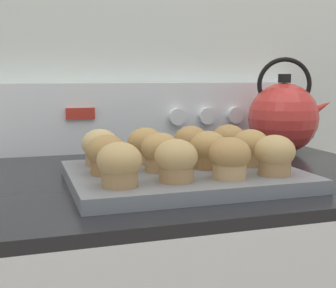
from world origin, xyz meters
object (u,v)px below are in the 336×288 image
at_px(muffin_r1_c3, 251,148).
at_px(muffin_r2_c1, 146,145).
at_px(muffin_r0_c3, 275,155).
at_px(muffin_r0_c1, 176,161).
at_px(muffin_r0_c2, 228,158).
at_px(muffin_r2_c0, 100,147).
at_px(tea_kettle, 284,116).
at_px(muffin_r1_c1, 160,152).
at_px(muffin_pan, 183,176).
at_px(muffin_r2_c3, 229,141).
at_px(muffin_r1_c0, 106,155).
at_px(muffin_r1_c2, 208,150).
at_px(muffin_r2_c2, 190,143).
at_px(muffin_r0_c0, 119,165).

height_order(muffin_r1_c3, muffin_r2_c1, same).
distance_m(muffin_r0_c3, muffin_r1_c3, 0.08).
xyz_separation_m(muffin_r0_c1, muffin_r0_c2, (0.08, -0.00, 0.00)).
height_order(muffin_r0_c1, muffin_r2_c0, same).
relative_size(muffin_r2_c0, tea_kettle, 0.29).
bearing_deg(muffin_r0_c3, muffin_r1_c1, 152.97).
relative_size(muffin_r0_c1, muffin_r2_c0, 1.00).
xyz_separation_m(muffin_r0_c3, muffin_r2_c1, (-0.17, 0.17, 0.00)).
relative_size(muffin_pan, muffin_r1_c3, 5.87).
distance_m(muffin_r0_c2, muffin_r2_c3, 0.19).
bearing_deg(muffin_r0_c3, muffin_r2_c1, 135.03).
distance_m(muffin_r1_c0, muffin_r1_c3, 0.26).
bearing_deg(muffin_r1_c0, muffin_r0_c3, -18.81).
xyz_separation_m(muffin_pan, muffin_r1_c2, (0.04, -0.00, 0.04)).
xyz_separation_m(muffin_r0_c3, muffin_r1_c0, (-0.25, 0.09, 0.00)).
relative_size(muffin_r1_c2, muffin_r2_c3, 1.00).
height_order(muffin_r2_c1, muffin_r2_c2, same).
bearing_deg(muffin_r2_c1, muffin_r0_c2, -63.21).
distance_m(muffin_r0_c2, muffin_r2_c2, 0.17).
bearing_deg(muffin_r0_c2, muffin_r1_c0, 152.59).
height_order(muffin_pan, muffin_r2_c2, muffin_r2_c2).
bearing_deg(tea_kettle, muffin_r0_c0, -145.62).
bearing_deg(muffin_r2_c0, muffin_r2_c1, 0.26).
xyz_separation_m(muffin_r1_c1, muffin_r2_c3, (0.16, 0.09, 0.00)).
height_order(muffin_r0_c1, muffin_r1_c3, same).
bearing_deg(muffin_r1_c1, muffin_r0_c0, -134.78).
bearing_deg(muffin_r1_c3, muffin_r0_c2, -133.71).
distance_m(muffin_r0_c0, muffin_r1_c1, 0.12).
bearing_deg(muffin_r0_c1, muffin_r2_c3, 45.76).
xyz_separation_m(muffin_r2_c1, tea_kettle, (0.37, 0.14, 0.03)).
xyz_separation_m(muffin_r1_c3, muffin_r2_c3, (-0.00, 0.09, 0.00)).
bearing_deg(muffin_r1_c0, muffin_pan, -1.25).
bearing_deg(muffin_r1_c3, muffin_r1_c0, 179.34).
xyz_separation_m(muffin_pan, muffin_r0_c2, (0.04, -0.09, 0.04)).
relative_size(muffin_pan, muffin_r2_c0, 5.87).
height_order(muffin_r0_c0, muffin_r2_c3, same).
bearing_deg(tea_kettle, muffin_r2_c1, -159.32).
distance_m(muffin_pan, muffin_r2_c3, 0.16).
bearing_deg(muffin_r0_c2, muffin_r0_c3, 1.99).
height_order(muffin_r0_c3, muffin_r2_c3, same).
bearing_deg(muffin_pan, muffin_r2_c2, 62.80).
bearing_deg(muffin_pan, muffin_r1_c2, -0.51).
bearing_deg(tea_kettle, muffin_r1_c3, -132.12).
relative_size(muffin_r2_c0, muffin_r2_c3, 1.00).
distance_m(muffin_r1_c2, muffin_r1_c3, 0.08).
xyz_separation_m(muffin_pan, muffin_r0_c3, (0.12, -0.08, 0.04)).
bearing_deg(muffin_r2_c0, tea_kettle, 17.19).
bearing_deg(muffin_r1_c3, muffin_r2_c2, 134.56).
xyz_separation_m(muffin_r1_c1, tea_kettle, (0.37, 0.22, 0.03)).
bearing_deg(muffin_r1_c2, muffin_r1_c0, 178.94).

